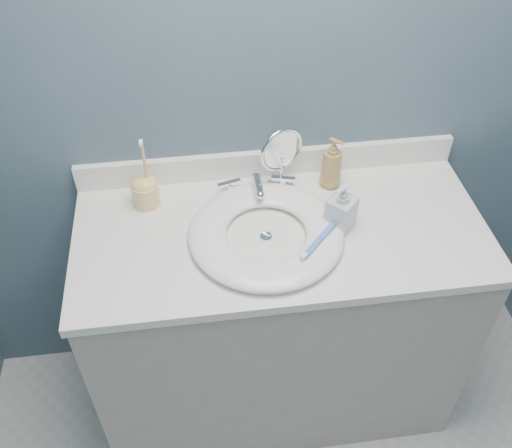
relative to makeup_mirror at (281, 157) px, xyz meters
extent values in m
cube|color=#445966|center=(-0.03, 0.09, 0.20)|extent=(2.20, 0.02, 2.40)
cube|color=#B5AEA5|center=(-0.03, -0.19, -0.58)|extent=(1.20, 0.55, 0.85)
cube|color=white|center=(-0.03, -0.19, -0.14)|extent=(1.22, 0.57, 0.03)
cube|color=white|center=(-0.03, 0.07, -0.08)|extent=(1.22, 0.02, 0.09)
cylinder|color=silver|center=(-0.08, -0.22, -0.12)|extent=(0.04, 0.04, 0.01)
cube|color=silver|center=(-0.08, -0.01, -0.12)|extent=(0.22, 0.05, 0.01)
cylinder|color=silver|center=(-0.08, -0.01, -0.09)|extent=(0.03, 0.03, 0.06)
cylinder|color=silver|center=(-0.08, -0.05, -0.06)|extent=(0.02, 0.09, 0.02)
sphere|color=silver|center=(-0.08, -0.10, -0.06)|extent=(0.03, 0.03, 0.03)
cylinder|color=silver|center=(-0.16, -0.01, -0.10)|extent=(0.02, 0.02, 0.03)
cube|color=silver|center=(-0.16, -0.01, -0.08)|extent=(0.08, 0.03, 0.01)
cylinder|color=silver|center=(0.01, -0.01, -0.10)|extent=(0.02, 0.02, 0.03)
cube|color=silver|center=(0.01, -0.01, -0.08)|extent=(0.08, 0.03, 0.01)
cylinder|color=silver|center=(0.00, 0.00, -0.12)|extent=(0.09, 0.09, 0.01)
cylinder|color=silver|center=(0.00, 0.00, -0.06)|extent=(0.01, 0.01, 0.11)
torus|color=silver|center=(0.00, 0.00, 0.03)|extent=(0.14, 0.07, 0.15)
cylinder|color=white|center=(0.00, 0.00, 0.03)|extent=(0.12, 0.06, 0.13)
imported|color=#A38149|center=(0.16, -0.01, -0.03)|extent=(0.10, 0.10, 0.18)
imported|color=silver|center=(0.14, -0.20, -0.04)|extent=(0.10, 0.10, 0.16)
cylinder|color=#EFD077|center=(-0.42, -0.02, -0.08)|extent=(0.08, 0.08, 0.08)
ellipsoid|color=#EFD077|center=(-0.42, -0.02, -0.04)|extent=(0.08, 0.07, 0.05)
cylinder|color=#F0AE88|center=(-0.41, -0.02, 0.03)|extent=(0.01, 0.03, 0.16)
cube|color=white|center=(-0.41, -0.03, 0.11)|extent=(0.01, 0.02, 0.01)
cube|color=#3D7EDA|center=(0.06, -0.29, -0.08)|extent=(0.12, 0.12, 0.01)
cube|color=white|center=(0.00, -0.35, -0.07)|extent=(0.02, 0.02, 0.01)
camera|label=1|loc=(-0.26, -1.37, 1.05)|focal=40.00mm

